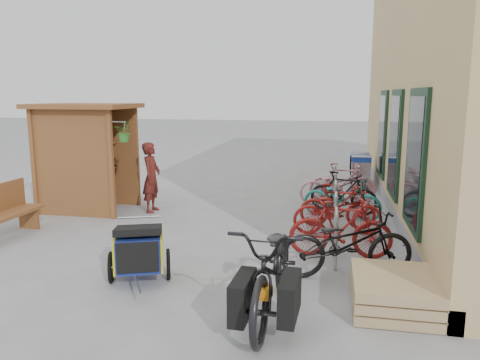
% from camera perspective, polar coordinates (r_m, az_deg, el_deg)
% --- Properties ---
extents(ground, '(80.00, 80.00, 0.00)m').
position_cam_1_polar(ground, '(7.84, -5.78, -9.05)').
color(ground, '#97979A').
extents(kiosk, '(2.49, 1.65, 2.40)m').
position_cam_1_polar(kiosk, '(11.04, -18.65, 4.40)').
color(kiosk, brown).
rests_on(kiosk, ground).
extents(bike_rack, '(0.05, 5.35, 0.86)m').
position_cam_1_polar(bike_rack, '(9.69, 11.55, -2.24)').
color(bike_rack, '#A5A8AD').
rests_on(bike_rack, ground).
extents(pallet_stack, '(1.00, 1.20, 0.40)m').
position_cam_1_polar(pallet_stack, '(6.20, 18.25, -12.84)').
color(pallet_stack, tan).
rests_on(pallet_stack, ground).
extents(bench, '(0.51, 1.57, 0.98)m').
position_cam_1_polar(bench, '(9.60, -26.97, -3.40)').
color(bench, brown).
rests_on(bench, ground).
extents(shopping_carts, '(0.54, 1.81, 0.96)m').
position_cam_1_polar(shopping_carts, '(13.91, 14.36, 1.64)').
color(shopping_carts, silver).
rests_on(shopping_carts, ground).
extents(child_trailer, '(0.96, 1.46, 0.85)m').
position_cam_1_polar(child_trailer, '(6.80, -12.19, -8.12)').
color(child_trailer, '#1C299C').
rests_on(child_trailer, ground).
extents(cargo_bike, '(0.89, 2.30, 1.19)m').
position_cam_1_polar(cargo_bike, '(5.59, 4.12, -10.76)').
color(cargo_bike, black).
rests_on(cargo_bike, ground).
extents(person_kiosk, '(0.38, 0.58, 1.56)m').
position_cam_1_polar(person_kiosk, '(10.59, -10.74, 0.33)').
color(person_kiosk, maroon).
rests_on(person_kiosk, ground).
extents(bike_0, '(2.03, 1.14, 1.01)m').
position_cam_1_polar(bike_0, '(6.92, 12.88, -7.51)').
color(bike_0, black).
rests_on(bike_0, ground).
extents(bike_1, '(1.66, 0.52, 0.99)m').
position_cam_1_polar(bike_1, '(7.70, 12.16, -5.74)').
color(bike_1, maroon).
rests_on(bike_1, ground).
extents(bike_2, '(1.75, 0.87, 0.88)m').
position_cam_1_polar(bike_2, '(8.97, 11.83, -3.79)').
color(bike_2, maroon).
rests_on(bike_2, ground).
extents(bike_3, '(1.50, 0.50, 0.89)m').
position_cam_1_polar(bike_3, '(9.37, 11.78, -3.14)').
color(bike_3, maroon).
rests_on(bike_3, ground).
extents(bike_4, '(1.77, 1.04, 0.88)m').
position_cam_1_polar(bike_4, '(10.13, 12.33, -2.16)').
color(bike_4, '#1B6F66').
rests_on(bike_4, ground).
extents(bike_5, '(1.60, 0.93, 0.93)m').
position_cam_1_polar(bike_5, '(10.59, 12.47, -1.50)').
color(bike_5, black).
rests_on(bike_5, ground).
extents(bike_6, '(1.78, 0.76, 0.91)m').
position_cam_1_polar(bike_6, '(11.29, 11.67, -0.77)').
color(bike_6, '#C37E8D').
rests_on(bike_6, ground).
extents(bike_7, '(1.65, 0.60, 0.97)m').
position_cam_1_polar(bike_7, '(11.67, 12.42, -0.29)').
color(bike_7, '#C37E8D').
rests_on(bike_7, ground).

